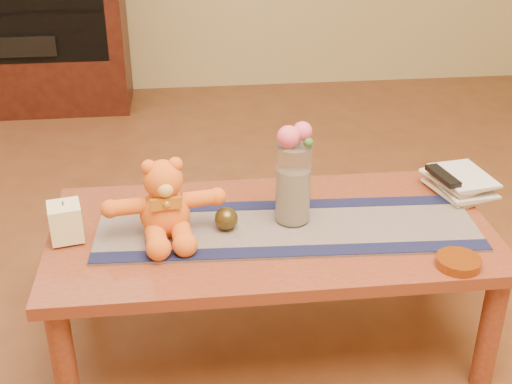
{
  "coord_description": "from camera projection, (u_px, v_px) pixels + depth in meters",
  "views": [
    {
      "loc": [
        -0.26,
        -1.84,
        1.55
      ],
      "look_at": [
        -0.05,
        0.0,
        0.58
      ],
      "focal_mm": 47.57,
      "sensor_mm": 36.0,
      "label": 1
    }
  ],
  "objects": [
    {
      "name": "amber_dish",
      "position": [
        458.0,
        262.0,
        1.96
      ],
      "size": [
        0.14,
        0.14,
        0.03
      ],
      "primitive_type": "cylinder",
      "rotation": [
        0.0,
        0.0,
        0.04
      ],
      "color": "#BF5914",
      "rests_on": "coffee_table_top"
    },
    {
      "name": "table_leg_br",
      "position": [
        427.0,
        235.0,
        2.59
      ],
      "size": [
        0.07,
        0.07,
        0.41
      ],
      "primitive_type": "cylinder",
      "color": "maroon",
      "rests_on": "floor"
    },
    {
      "name": "blue_flower_side",
      "position": [
        284.0,
        138.0,
        2.07
      ],
      "size": [
        0.04,
        0.04,
        0.04
      ],
      "primitive_type": "sphere",
      "color": "#4E67A9",
      "rests_on": "glass_vase"
    },
    {
      "name": "table_leg_fl",
      "position": [
        64.0,
        364.0,
        1.95
      ],
      "size": [
        0.07,
        0.07,
        0.41
      ],
      "primitive_type": "cylinder",
      "color": "maroon",
      "rests_on": "floor"
    },
    {
      "name": "book_upper",
      "position": [
        438.0,
        184.0,
        2.32
      ],
      "size": [
        0.23,
        0.26,
        0.02
      ],
      "primitive_type": "imported",
      "rotation": [
        0.0,
        0.0,
        0.3
      ],
      "color": "beige",
      "rests_on": "book_lower"
    },
    {
      "name": "bronze_ball",
      "position": [
        226.0,
        219.0,
        2.12
      ],
      "size": [
        0.09,
        0.09,
        0.07
      ],
      "primitive_type": "sphere",
      "rotation": [
        0.0,
        0.0,
        0.32
      ],
      "color": "#473A17",
      "rests_on": "persian_runner"
    },
    {
      "name": "blue_flower_back",
      "position": [
        296.0,
        133.0,
        2.08
      ],
      "size": [
        0.04,
        0.04,
        0.04
      ],
      "primitive_type": "sphere",
      "color": "#4E67A9",
      "rests_on": "glass_vase"
    },
    {
      "name": "potpourri_fill",
      "position": [
        293.0,
        195.0,
        2.14
      ],
      "size": [
        0.09,
        0.09,
        0.18
      ],
      "primitive_type": "cylinder",
      "color": "beige",
      "rests_on": "glass_vase"
    },
    {
      "name": "book_top",
      "position": [
        442.0,
        179.0,
        2.31
      ],
      "size": [
        0.2,
        0.25,
        0.02
      ],
      "primitive_type": "imported",
      "rotation": [
        0.0,
        0.0,
        0.15
      ],
      "color": "beige",
      "rests_on": "book_upper"
    },
    {
      "name": "book_lower",
      "position": [
        441.0,
        189.0,
        2.33
      ],
      "size": [
        0.19,
        0.24,
        0.02
      ],
      "primitive_type": "imported",
      "rotation": [
        0.0,
        0.0,
        0.11
      ],
      "color": "beige",
      "rests_on": "book_bottom"
    },
    {
      "name": "glass_vase",
      "position": [
        293.0,
        184.0,
        2.12
      ],
      "size": [
        0.11,
        0.11,
        0.26
      ],
      "primitive_type": "cylinder",
      "color": "silver",
      "rests_on": "persian_runner"
    },
    {
      "name": "table_leg_fr",
      "position": [
        490.0,
        332.0,
        2.08
      ],
      "size": [
        0.07,
        0.07,
        0.41
      ],
      "primitive_type": "cylinder",
      "color": "maroon",
      "rests_on": "floor"
    },
    {
      "name": "leaf_sprig",
      "position": [
        308.0,
        142.0,
        2.04
      ],
      "size": [
        0.03,
        0.03,
        0.03
      ],
      "primitive_type": "sphere",
      "color": "#33662D",
      "rests_on": "glass_vase"
    },
    {
      "name": "stereo_lower",
      "position": [
        24.0,
        41.0,
        4.1
      ],
      "size": [
        0.42,
        0.28,
        0.12
      ],
      "primitive_type": "cube",
      "color": "black",
      "rests_on": "media_cabinet"
    },
    {
      "name": "persian_runner",
      "position": [
        287.0,
        228.0,
        2.15
      ],
      "size": [
        1.22,
        0.41,
        0.01
      ],
      "primitive_type": "cube",
      "rotation": [
        0.0,
        0.0,
        -0.05
      ],
      "color": "#161840",
      "rests_on": "coffee_table_top"
    },
    {
      "name": "coffee_table_top",
      "position": [
        272.0,
        233.0,
        2.17
      ],
      "size": [
        1.4,
        0.7,
        0.04
      ],
      "primitive_type": "cube",
      "color": "maroon",
      "rests_on": "floor"
    },
    {
      "name": "rose_right",
      "position": [
        302.0,
        131.0,
        2.05
      ],
      "size": [
        0.06,
        0.06,
        0.06
      ],
      "primitive_type": "sphere",
      "color": "#EC5374",
      "rests_on": "glass_vase"
    },
    {
      "name": "rose_left",
      "position": [
        288.0,
        137.0,
        2.04
      ],
      "size": [
        0.07,
        0.07,
        0.07
      ],
      "primitive_type": "sphere",
      "color": "#EC5374",
      "rests_on": "glass_vase"
    },
    {
      "name": "cabinet_shelf",
      "position": [
        18.0,
        9.0,
        3.99
      ],
      "size": [
        1.02,
        0.2,
        0.02
      ],
      "primitive_type": "cube",
      "color": "black",
      "rests_on": "media_cabinet"
    },
    {
      "name": "teddy_bear",
      "position": [
        164.0,
        199.0,
        2.06
      ],
      "size": [
        0.39,
        0.33,
        0.24
      ],
      "primitive_type": null,
      "rotation": [
        0.0,
        0.0,
        0.13
      ],
      "color": "orange",
      "rests_on": "persian_runner"
    },
    {
      "name": "runner_border_far",
      "position": [
        283.0,
        205.0,
        2.27
      ],
      "size": [
        1.2,
        0.12,
        0.0
      ],
      "primitive_type": "cube",
      "rotation": [
        0.0,
        0.0,
        -0.05
      ],
      "color": "#121537",
      "rests_on": "persian_runner"
    },
    {
      "name": "media_cabinet",
      "position": [
        26.0,
        22.0,
        4.18
      ],
      "size": [
        1.2,
        0.5,
        1.1
      ],
      "primitive_type": "cube",
      "color": "black",
      "rests_on": "floor"
    },
    {
      "name": "tv_remote",
      "position": [
        443.0,
        176.0,
        2.3
      ],
      "size": [
        0.08,
        0.17,
        0.02
      ],
      "primitive_type": "cube",
      "rotation": [
        0.0,
        0.0,
        0.2
      ],
      "color": "black",
      "rests_on": "book_top"
    },
    {
      "name": "runner_border_near",
      "position": [
        293.0,
        251.0,
        2.02
      ],
      "size": [
        1.2,
        0.12,
        0.0
      ],
      "primitive_type": "cube",
      "rotation": [
        0.0,
        0.0,
        -0.05
      ],
      "color": "#121537",
      "rests_on": "persian_runner"
    },
    {
      "name": "candle_wick",
      "position": [
        63.0,
        203.0,
        2.03
      ],
      "size": [
        0.0,
        0.0,
        0.01
      ],
      "primitive_type": "cylinder",
      "rotation": [
        0.0,
        0.0,
        0.2
      ],
      "color": "black",
      "rests_on": "pillar_candle"
    },
    {
      "name": "pillar_candle",
      "position": [
        66.0,
        222.0,
        2.06
      ],
      "size": [
        0.11,
        0.11,
        0.11
      ],
      "primitive_type": "cube",
      "rotation": [
        0.0,
        0.0,
        0.2
      ],
      "color": "#FFF2BB",
      "rests_on": "persian_runner"
    },
    {
      "name": "book_bottom",
      "position": [
        439.0,
        194.0,
        2.34
      ],
      "size": [
        0.22,
        0.26,
        0.02
      ],
      "primitive_type": "imported",
      "rotation": [
        0.0,
        0.0,
        0.25
      ],
      "color": "beige",
      "rests_on": "coffee_table_top"
    },
    {
      "name": "floor",
      "position": [
        270.0,
        338.0,
        2.37
      ],
      "size": [
        5.5,
        5.5,
        0.0
      ],
      "primitive_type": "plane",
      "color": "brown",
      "rests_on": "ground"
    },
    {
      "name": "table_leg_bl",
      "position": [
        86.0,
        255.0,
        2.46
      ],
      "size": [
        0.07,
        0.07,
        0.41
      ],
      "primitive_type": "cylinder",
      "color": "maroon",
      "rests_on": "floor"
    },
    {
      "name": "cabinet_cavity",
      "position": [
        15.0,
        12.0,
        3.92
      ],
      "size": [
        1.02,
        0.03,
        0.61
      ],
      "primitive_type": "cube",
      "color": "black",
      "rests_on": "media_cabinet"
    }
  ]
}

